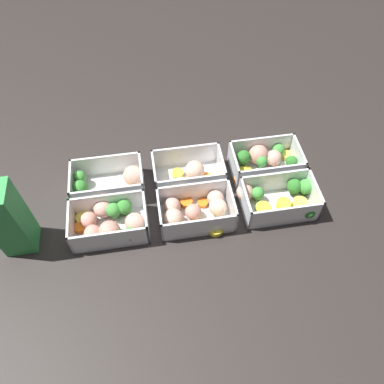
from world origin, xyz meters
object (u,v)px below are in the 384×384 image
Objects in this scene: container_near_left at (264,160)px; container_far_right at (110,222)px; container_near_center at (189,176)px; container_far_left at (279,198)px; juice_carton at (8,219)px; container_near_right at (107,184)px; container_far_center at (195,211)px.

container_far_right is (0.39, 0.12, -0.00)m from container_near_left.
container_far_right is (0.19, 0.10, 0.00)m from container_near_center.
container_near_left is 1.04× the size of container_near_center.
container_far_left is 0.96× the size of juice_carton.
container_near_left is 0.40m from container_near_right.
container_near_center is 0.88× the size of container_far_left.
container_near_left is 1.04× the size of container_far_center.
container_far_center is at bearing 89.22° from container_near_center.
container_near_right is 0.22m from container_far_center.
juice_carton is (0.59, 0.13, 0.07)m from container_near_left.
container_near_left and container_far_right have the same top height.
container_near_left and container_far_center have the same top height.
container_far_right is 0.86× the size of juice_carton.
container_far_right is at bearing 0.21° from container_far_center.
juice_carton is at bearing 1.59° from container_far_right.
container_far_right is at bearing -178.41° from juice_carton.
container_far_right is (0.19, 0.00, 0.00)m from container_far_center.
juice_carton is (0.39, 0.11, 0.07)m from container_near_center.
juice_carton is (0.19, 0.11, 0.07)m from container_near_right.
container_near_center is (0.20, 0.02, -0.00)m from container_near_left.
container_far_center is 0.97× the size of container_far_right.
juice_carton is at bearing 31.00° from container_near_right.
container_far_center is at bearing 151.01° from container_near_right.
container_near_right is (0.40, 0.01, 0.00)m from container_near_left.
container_near_right is at bearing -1.99° from container_near_center.
container_near_right is at bearing -14.78° from container_far_left.
container_near_right is 0.41m from container_far_left.
container_far_center is 0.19m from container_far_right.
juice_carton is at bearing 15.52° from container_near_center.
juice_carton is (0.19, 0.01, 0.07)m from container_far_right.
container_near_left and container_near_center have the same top height.
container_far_left is at bearing -179.01° from juice_carton.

